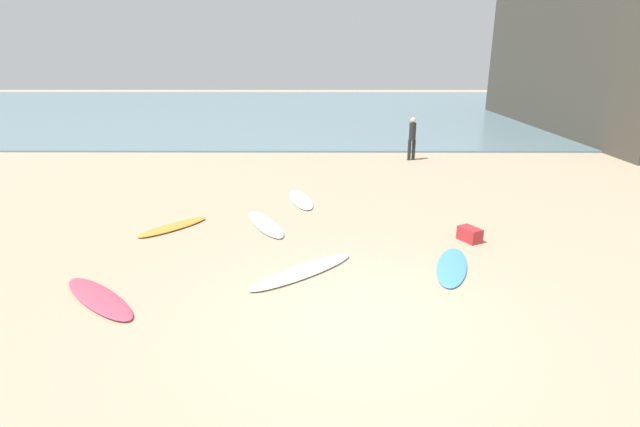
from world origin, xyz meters
TOP-DOWN VIEW (x-y plane):
  - ground_plane at (0.00, 0.00)m, footprint 120.00×120.00m
  - ocean_water at (0.00, 34.68)m, footprint 120.00×40.00m
  - surfboard_0 at (-2.03, 4.65)m, footprint 1.47×2.33m
  - surfboard_1 at (-4.36, 4.41)m, footprint 1.64×1.84m
  - surfboard_2 at (2.11, 2.03)m, footprint 1.20×2.15m
  - surfboard_3 at (-0.96, 1.77)m, footprint 2.29×2.17m
  - surfboard_4 at (-1.22, 6.93)m, footprint 1.08×2.31m
  - surfboard_5 at (-4.55, 0.62)m, footprint 2.07×1.97m
  - beachgoer_near at (3.20, 13.04)m, footprint 0.35×0.35m
  - beach_cooler at (2.91, 3.57)m, footprint 0.54×0.64m

SIDE VIEW (x-z plane):
  - ground_plane at x=0.00m, z-range 0.00..0.00m
  - surfboard_2 at x=2.11m, z-range 0.00..0.06m
  - surfboard_4 at x=-1.22m, z-range 0.00..0.07m
  - surfboard_0 at x=-2.03m, z-range 0.00..0.08m
  - ocean_water at x=0.00m, z-range 0.00..0.08m
  - surfboard_3 at x=-0.96m, z-range 0.00..0.08m
  - surfboard_5 at x=-4.55m, z-range 0.00..0.08m
  - surfboard_1 at x=-4.36m, z-range 0.00..0.08m
  - beach_cooler at x=2.91m, z-range 0.00..0.33m
  - beachgoer_near at x=3.20m, z-range 0.11..1.90m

